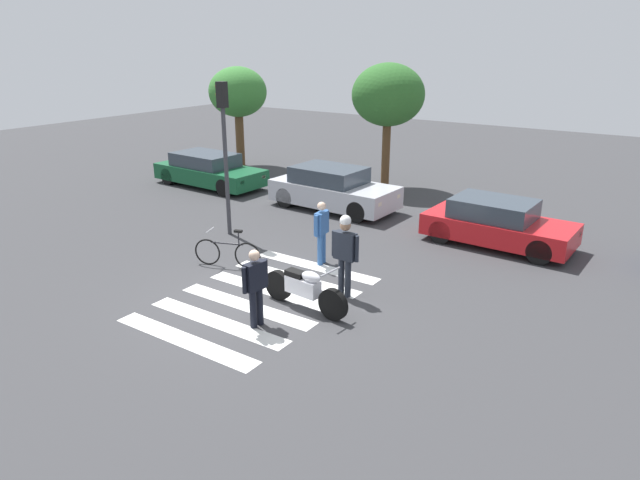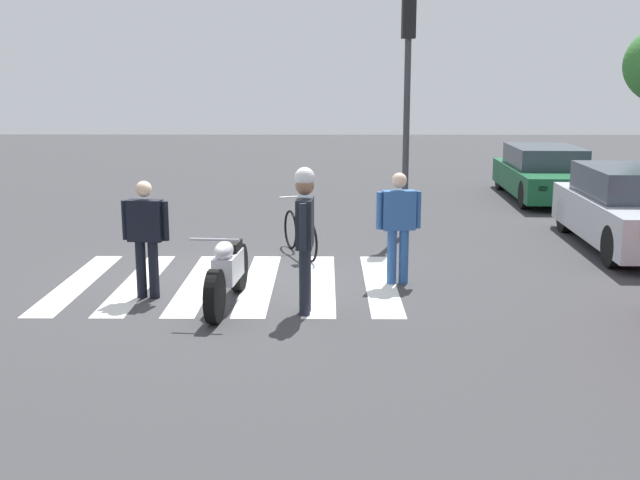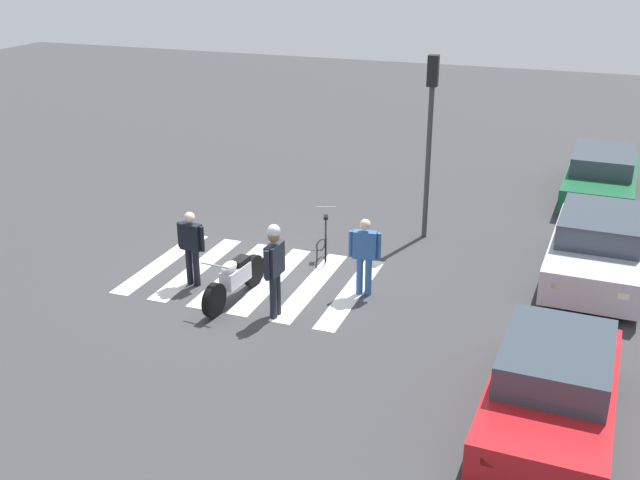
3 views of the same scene
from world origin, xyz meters
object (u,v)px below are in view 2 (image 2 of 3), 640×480
Objects in this scene: officer_on_foot at (146,232)px; car_silver_sedan at (635,210)px; officer_by_motorcycle at (305,229)px; car_green_compact at (545,174)px; police_motorcycle at (227,271)px; leaning_bicycle at (300,233)px; pedestrian_bystander at (398,221)px; traffic_light_pole at (407,80)px.

car_silver_sedan is (-3.30, 7.95, -0.24)m from officer_on_foot.
officer_by_motorcycle reaches higher than car_green_compact.
car_silver_sedan is at bearing 118.28° from police_motorcycle.
leaning_bicycle is 1.03× the size of pedestrian_bystander.
police_motorcycle is at bearing -35.64° from car_green_compact.
leaning_bicycle is 2.45m from pedestrian_bystander.
car_green_compact is (-9.44, 6.77, 0.15)m from police_motorcycle.
traffic_light_pole is (-4.40, 3.96, 2.01)m from officer_on_foot.
police_motorcycle is 1.34× the size of pedestrian_bystander.
officer_on_foot is at bearing -107.23° from police_motorcycle.
pedestrian_bystander is at bearing 38.96° from leaning_bicycle.
police_motorcycle is 1.29m from officer_on_foot.
car_green_compact is at bearing 149.70° from officer_by_motorcycle.
officer_on_foot is 0.86× the size of officer_by_motorcycle.
pedestrian_bystander is 0.35× the size of car_green_compact.
officer_by_motorcycle is at bearing 71.95° from officer_on_foot.
pedestrian_bystander is at bearing 102.70° from officer_on_foot.
car_silver_sedan is 1.00× the size of traffic_light_pole.
traffic_light_pole reaches higher than leaning_bicycle.
officer_by_motorcycle reaches higher than police_motorcycle.
officer_by_motorcycle reaches higher than pedestrian_bystander.
car_silver_sedan is at bearing 119.51° from pedestrian_bystander.
officer_on_foot reaches higher than leaning_bicycle.
police_motorcycle is 1.36× the size of officer_on_foot.
officer_on_foot is 12.05m from car_green_compact.
car_green_compact is 1.07× the size of car_silver_sedan.
car_green_compact is (-8.29, 4.40, -0.31)m from pedestrian_bystander.
car_green_compact reaches higher than police_motorcycle.
leaning_bicycle is at bearing -47.97° from traffic_light_pole.
pedestrian_bystander is (1.85, 1.50, 0.55)m from leaning_bicycle.
officer_on_foot is at bearing -77.30° from pedestrian_bystander.
police_motorcycle is at bearing 72.77° from officer_on_foot.
officer_by_motorcycle is 0.43× the size of car_silver_sedan.
traffic_light_pole reaches higher than car_silver_sedan.
traffic_light_pole is (-1.10, -3.99, 2.25)m from car_silver_sedan.
traffic_light_pole reaches higher than police_motorcycle.
car_silver_sedan is at bearing 96.29° from leaning_bicycle.
pedestrian_bystander is at bearing 138.70° from officer_by_motorcycle.
officer_by_motorcycle is 2.02m from pedestrian_bystander.
leaning_bicycle is 1.04× the size of officer_on_foot.
officer_by_motorcycle is at bearing 2.97° from leaning_bicycle.
car_silver_sedan is at bearing 0.31° from car_green_compact.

